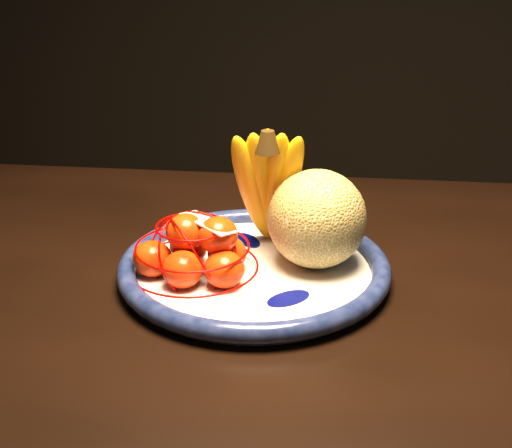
% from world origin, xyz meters
% --- Properties ---
extents(dining_table, '(1.54, 1.04, 0.73)m').
position_xyz_m(dining_table, '(0.04, 0.00, 0.65)').
color(dining_table, black).
rests_on(dining_table, ground).
extents(fruit_bowl, '(0.34, 0.34, 0.03)m').
position_xyz_m(fruit_bowl, '(0.10, 0.05, 0.74)').
color(fruit_bowl, white).
rests_on(fruit_bowl, dining_table).
extents(cantaloupe, '(0.12, 0.12, 0.12)m').
position_xyz_m(cantaloupe, '(0.17, 0.08, 0.80)').
color(cantaloupe, olive).
rests_on(cantaloupe, fruit_bowl).
extents(banana_bunch, '(0.12, 0.12, 0.18)m').
position_xyz_m(banana_bunch, '(0.10, 0.12, 0.83)').
color(banana_bunch, gold).
rests_on(banana_bunch, fruit_bowl).
extents(mandarin_bag, '(0.19, 0.19, 0.10)m').
position_xyz_m(mandarin_bag, '(0.03, 0.02, 0.77)').
color(mandarin_bag, '#EF3F0B').
rests_on(mandarin_bag, fruit_bowl).
extents(price_tag, '(0.08, 0.06, 0.01)m').
position_xyz_m(price_tag, '(0.05, 0.02, 0.81)').
color(price_tag, white).
rests_on(price_tag, mandarin_bag).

